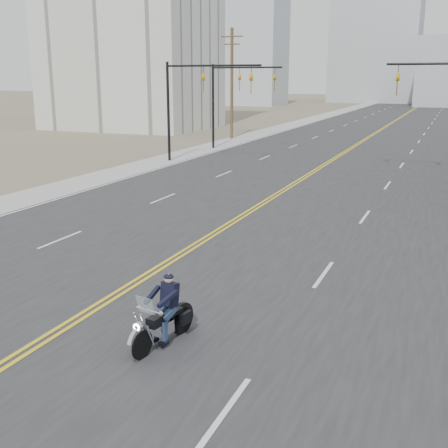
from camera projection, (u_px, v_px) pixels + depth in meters
road at (388, 126)px, 71.01m from camera, size 20.00×200.00×0.01m
sidewalk_left at (299, 123)px, 75.28m from camera, size 3.00×200.00×0.01m
traffic_mast_left at (193, 92)px, 39.16m from camera, size 7.10×0.26×7.00m
traffic_mast_far at (232, 90)px, 46.44m from camera, size 6.10×0.26×7.00m
utility_pole_left at (232, 82)px, 54.62m from camera, size 2.20×0.30×10.50m
haze_bldg_a at (250, 53)px, 121.42m from camera, size 14.00×12.00×22.00m
haze_bldg_d at (376, 47)px, 134.69m from camera, size 20.00×15.00×26.00m
haze_bldg_f at (215, 69)px, 141.15m from camera, size 12.00×12.00×16.00m
motorcyclist at (162, 312)px, 12.61m from camera, size 1.25×2.22×1.64m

